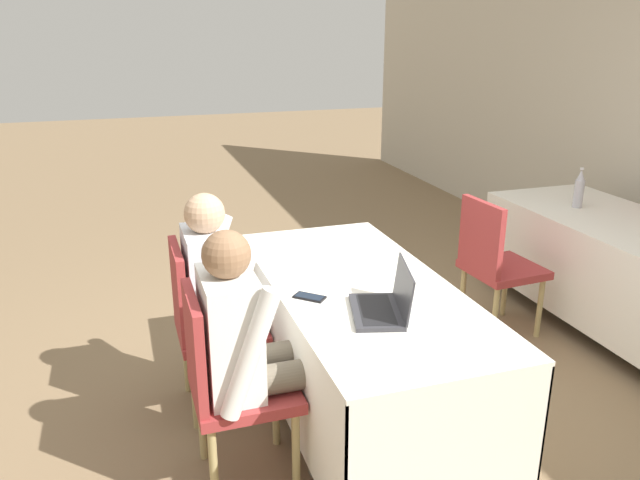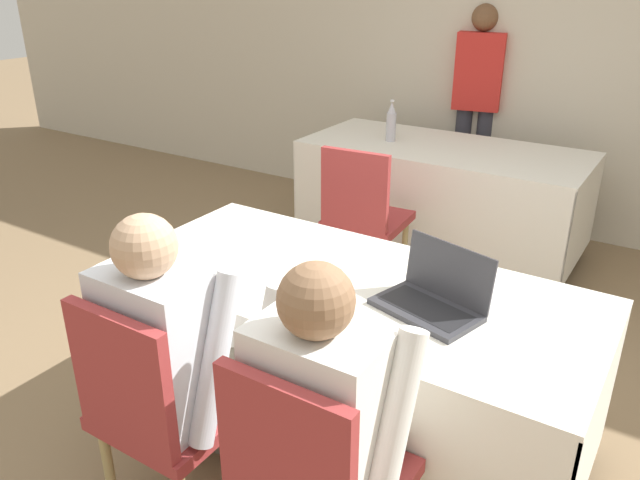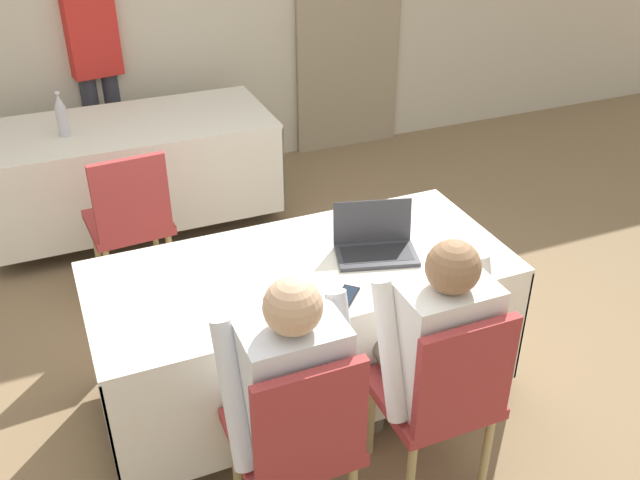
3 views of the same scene
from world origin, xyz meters
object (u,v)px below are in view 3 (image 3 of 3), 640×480
at_px(person_red_shirt, 96,66).
at_px(cell_phone, 347,296).
at_px(chair_near_left, 298,437).
at_px(laptop, 375,245).
at_px(person_checkered_shirt, 287,386).
at_px(person_white_shirt, 432,344).
at_px(water_bottle, 62,116).
at_px(chair_near_right, 443,392).
at_px(chair_far_spare, 130,217).

bearing_deg(person_red_shirt, cell_phone, -89.90).
xyz_separation_m(cell_phone, chair_near_left, (-0.39, -0.44, -0.23)).
bearing_deg(laptop, person_red_shirt, 122.44).
relative_size(chair_near_left, person_checkered_shirt, 0.78).
bearing_deg(laptop, person_white_shirt, -78.65).
height_order(person_white_shirt, person_red_shirt, person_red_shirt).
bearing_deg(person_checkered_shirt, laptop, -137.32).
height_order(cell_phone, water_bottle, water_bottle).
xyz_separation_m(chair_near_right, person_red_shirt, (-0.79, 3.46, 0.41)).
distance_m(chair_far_spare, person_red_shirt, 1.62).
xyz_separation_m(cell_phone, water_bottle, (-0.89, 2.24, 0.12)).
bearing_deg(person_red_shirt, person_checkered_shirt, -97.49).
bearing_deg(person_white_shirt, cell_phone, -57.19).
bearing_deg(chair_far_spare, chair_near_right, 110.81).
height_order(chair_near_left, person_checkered_shirt, person_checkered_shirt).
height_order(laptop, cell_phone, laptop).
xyz_separation_m(chair_near_right, person_checkered_shirt, (-0.60, 0.10, 0.16)).
bearing_deg(water_bottle, chair_near_left, -79.34).
bearing_deg(chair_far_spare, person_red_shirt, -97.29).
bearing_deg(person_red_shirt, person_white_shirt, -87.42).
xyz_separation_m(laptop, chair_near_right, (-0.04, -0.70, -0.27)).
bearing_deg(person_checkered_shirt, water_bottle, -78.92).
bearing_deg(chair_far_spare, water_bottle, -77.92).
bearing_deg(laptop, chair_far_spare, 143.42).
bearing_deg(chair_near_left, person_checkered_shirt, -90.00).
distance_m(chair_near_right, person_checkered_shirt, 0.63).
relative_size(chair_far_spare, person_checkered_shirt, 0.78).
distance_m(chair_near_left, chair_far_spare, 1.91).
distance_m(laptop, water_bottle, 2.29).
xyz_separation_m(cell_phone, chair_near_right, (0.22, -0.44, -0.23)).
bearing_deg(cell_phone, person_checkered_shirt, -95.96).
distance_m(water_bottle, chair_near_left, 2.74).
xyz_separation_m(chair_near_left, person_red_shirt, (-0.19, 3.46, 0.41)).
xyz_separation_m(person_white_shirt, person_red_shirt, (-0.79, 3.35, 0.25)).
bearing_deg(chair_near_left, chair_near_right, -180.00).
distance_m(chair_near_left, person_checkered_shirt, 0.19).
xyz_separation_m(chair_near_right, chair_far_spare, (-0.88, 1.89, 0.00)).
bearing_deg(chair_near_left, cell_phone, -131.52).
height_order(water_bottle, person_white_shirt, person_white_shirt).
distance_m(person_white_shirt, person_red_shirt, 3.45).
bearing_deg(person_checkered_shirt, person_red_shirt, -86.79).
height_order(chair_far_spare, person_red_shirt, person_red_shirt).
relative_size(cell_phone, person_checkered_shirt, 0.13).
height_order(person_checkered_shirt, person_red_shirt, person_red_shirt).
relative_size(water_bottle, chair_near_right, 0.31).
height_order(cell_phone, person_red_shirt, person_red_shirt).
distance_m(chair_near_right, person_white_shirt, 0.19).
bearing_deg(chair_near_right, person_checkered_shirt, -9.75).
relative_size(cell_phone, chair_near_left, 0.17).
bearing_deg(cell_phone, chair_near_left, -88.25).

